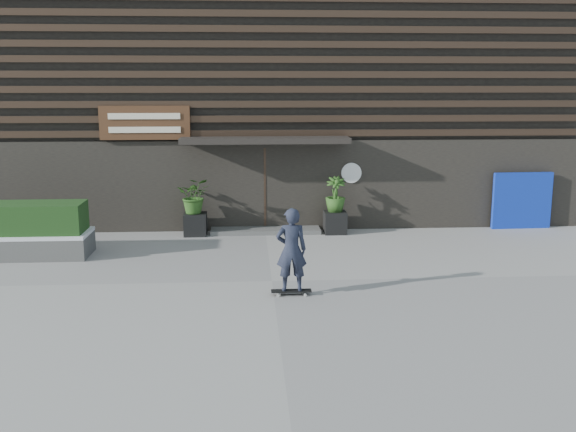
{
  "coord_description": "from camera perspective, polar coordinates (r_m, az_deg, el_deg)",
  "views": [
    {
      "loc": [
        -0.48,
        -13.08,
        3.99
      ],
      "look_at": [
        0.42,
        1.37,
        1.1
      ],
      "focal_mm": 41.01,
      "sensor_mm": 36.0,
      "label": 1
    }
  ],
  "objects": [
    {
      "name": "bamboo_left",
      "position": [
        17.78,
        -8.1,
        1.75
      ],
      "size": [
        0.86,
        0.75,
        0.96
      ],
      "primitive_type": "imported",
      "color": "#2D591E",
      "rests_on": "planter_pot_left"
    },
    {
      "name": "blue_tarp",
      "position": [
        19.65,
        19.63,
        1.27
      ],
      "size": [
        1.7,
        0.19,
        1.59
      ],
      "primitive_type": "cube",
      "rotation": [
        0.0,
        0.0,
        0.04
      ],
      "color": "#0D29AF",
      "rests_on": "ground"
    },
    {
      "name": "skateboarder",
      "position": [
        12.55,
        0.29,
        -2.97
      ],
      "size": [
        0.78,
        0.4,
        1.72
      ],
      "color": "black",
      "rests_on": "ground"
    },
    {
      "name": "planter_pot_left",
      "position": [
        17.92,
        -8.03,
        -0.71
      ],
      "size": [
        0.6,
        0.6,
        0.6
      ],
      "primitive_type": "cube",
      "color": "black",
      "rests_on": "ground"
    },
    {
      "name": "ground",
      "position": [
        13.69,
        -1.41,
        -5.66
      ],
      "size": [
        80.0,
        80.0,
        0.0
      ],
      "primitive_type": "plane",
      "color": "#989590",
      "rests_on": "ground"
    },
    {
      "name": "hedge",
      "position": [
        16.7,
        -22.78,
        -0.16
      ],
      "size": [
        3.3,
        1.0,
        0.7
      ],
      "primitive_type": "cube",
      "color": "#183814",
      "rests_on": "snow_layer"
    },
    {
      "name": "entrance_step",
      "position": [
        18.12,
        -1.96,
        -1.25
      ],
      "size": [
        3.0,
        0.8,
        0.12
      ],
      "primitive_type": "cube",
      "color": "#4E4D4B",
      "rests_on": "ground"
    },
    {
      "name": "planter_pot_right",
      "position": [
        18.03,
        4.1,
        -0.56
      ],
      "size": [
        0.6,
        0.6,
        0.6
      ],
      "primitive_type": "cube",
      "color": "black",
      "rests_on": "ground"
    },
    {
      "name": "snow_layer",
      "position": [
        16.78,
        -22.68,
        -1.46
      ],
      "size": [
        3.5,
        1.2,
        0.08
      ],
      "primitive_type": "cube",
      "color": "white",
      "rests_on": "raised_bed"
    },
    {
      "name": "raised_bed",
      "position": [
        16.84,
        -22.61,
        -2.43
      ],
      "size": [
        3.5,
        1.2,
        0.5
      ],
      "primitive_type": "cube",
      "color": "#484845",
      "rests_on": "ground"
    },
    {
      "name": "bamboo_right",
      "position": [
        17.88,
        4.13,
        1.89
      ],
      "size": [
        0.54,
        0.54,
        0.96
      ],
      "primitive_type": "imported",
      "color": "#2D591E",
      "rests_on": "planter_pot_right"
    },
    {
      "name": "building",
      "position": [
        23.05,
        -2.42,
        11.27
      ],
      "size": [
        18.0,
        11.0,
        8.0
      ],
      "color": "black",
      "rests_on": "ground"
    }
  ]
}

